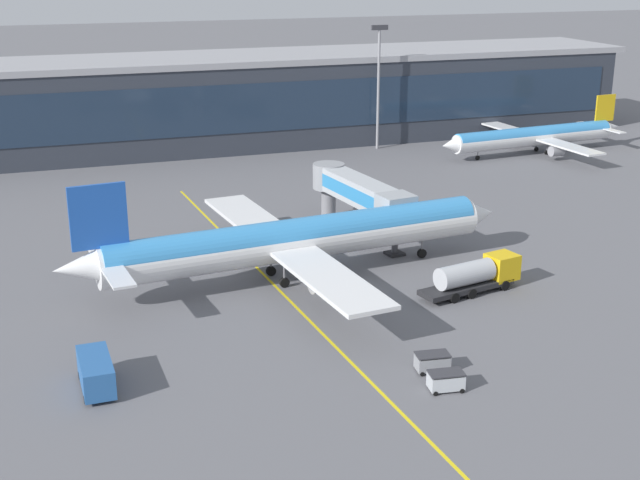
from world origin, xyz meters
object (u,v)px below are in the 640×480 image
(baggage_cart_0, at_px, (446,381))
(commuter_jet_far, at_px, (535,136))
(lavatory_truck, at_px, (96,372))
(baggage_cart_1, at_px, (432,362))
(main_airliner, at_px, (297,239))
(fuel_tanker, at_px, (476,275))

(baggage_cart_0, height_order, commuter_jet_far, commuter_jet_far)
(lavatory_truck, bearing_deg, baggage_cart_0, -19.32)
(baggage_cart_0, xyz_separation_m, baggage_cart_1, (0.43, 3.17, 0.00))
(main_airliner, xyz_separation_m, fuel_tanker, (15.28, -9.16, -2.43))
(fuel_tanker, distance_m, lavatory_truck, 37.56)
(main_airliner, bearing_deg, fuel_tanker, -30.95)
(fuel_tanker, bearing_deg, baggage_cart_0, -124.93)
(main_airliner, bearing_deg, lavatory_truck, -140.81)
(fuel_tanker, bearing_deg, commuter_jet_far, 52.77)
(fuel_tanker, relative_size, lavatory_truck, 1.90)
(baggage_cart_0, bearing_deg, baggage_cart_1, 82.34)
(commuter_jet_far, bearing_deg, baggage_cart_1, -127.76)
(baggage_cart_1, relative_size, commuter_jet_far, 0.08)
(main_airliner, relative_size, commuter_jet_far, 1.34)
(baggage_cart_0, bearing_deg, commuter_jet_far, 53.33)
(main_airliner, xyz_separation_m, baggage_cart_0, (3.45, -26.11, -3.39))
(main_airliner, distance_m, fuel_tanker, 17.99)
(fuel_tanker, bearing_deg, lavatory_truck, -167.32)
(fuel_tanker, xyz_separation_m, commuter_jet_far, (38.58, 50.78, 1.19))
(commuter_jet_far, bearing_deg, fuel_tanker, -127.23)
(main_airliner, height_order, baggage_cart_0, main_airliner)
(lavatory_truck, bearing_deg, commuter_jet_far, 38.12)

